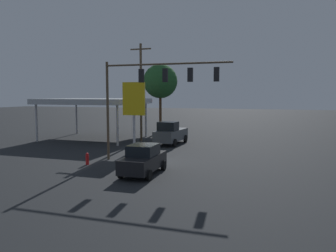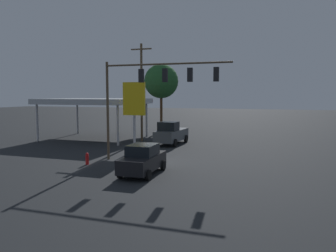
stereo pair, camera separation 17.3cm
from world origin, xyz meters
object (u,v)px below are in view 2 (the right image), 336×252
(sedan_waiting, at_px, (143,159))
(fire_hydrant, at_px, (87,159))
(traffic_signal_assembly, at_px, (153,84))
(price_sign, at_px, (134,102))
(utility_pole, at_px, (142,90))
(street_tree, at_px, (161,81))
(pickup_parked, at_px, (171,134))

(sedan_waiting, xyz_separation_m, fire_hydrant, (5.00, -1.39, -0.51))
(traffic_signal_assembly, xyz_separation_m, price_sign, (3.52, -4.30, -1.42))
(utility_pole, bearing_deg, fire_hydrant, 94.87)
(traffic_signal_assembly, distance_m, fire_hydrant, 7.35)
(traffic_signal_assembly, distance_m, price_sign, 5.73)
(sedan_waiting, distance_m, fire_hydrant, 5.22)
(price_sign, distance_m, street_tree, 15.90)
(utility_pole, distance_m, sedan_waiting, 16.26)
(traffic_signal_assembly, relative_size, utility_pole, 0.91)
(price_sign, xyz_separation_m, fire_hydrant, (0.84, 6.62, -4.02))
(traffic_signal_assembly, relative_size, price_sign, 1.56)
(price_sign, relative_size, sedan_waiting, 1.41)
(utility_pole, height_order, street_tree, utility_pole)
(utility_pole, relative_size, pickup_parked, 2.02)
(fire_hydrant, bearing_deg, pickup_parked, -103.70)
(traffic_signal_assembly, distance_m, sedan_waiting, 6.20)
(price_sign, relative_size, street_tree, 0.67)
(pickup_parked, xyz_separation_m, street_tree, (4.82, -10.58, 5.86))
(price_sign, distance_m, fire_hydrant, 7.79)
(traffic_signal_assembly, height_order, street_tree, street_tree)
(sedan_waiting, bearing_deg, utility_pole, -157.85)
(traffic_signal_assembly, bearing_deg, sedan_waiting, 99.96)
(utility_pole, bearing_deg, pickup_parked, 159.36)
(fire_hydrant, bearing_deg, utility_pole, -85.13)
(pickup_parked, height_order, fire_hydrant, pickup_parked)
(utility_pole, bearing_deg, street_tree, -84.23)
(traffic_signal_assembly, height_order, pickup_parked, traffic_signal_assembly)
(traffic_signal_assembly, relative_size, pickup_parked, 1.85)
(traffic_signal_assembly, height_order, price_sign, traffic_signal_assembly)
(sedan_waiting, relative_size, street_tree, 0.47)
(price_sign, bearing_deg, sedan_waiting, 117.51)
(price_sign, bearing_deg, utility_pole, -72.95)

